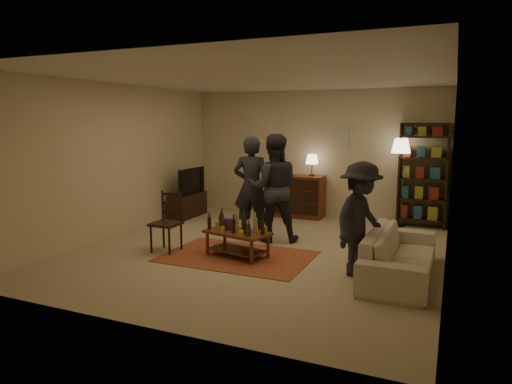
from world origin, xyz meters
The scene contains 13 objects.
floor centered at (0.00, 0.00, 0.00)m, with size 6.00×6.00×0.00m, color #C6B793.
room_shell centered at (-0.65, 2.98, 1.81)m, with size 6.00×6.00×6.00m.
rug centered at (-0.16, -0.46, 0.01)m, with size 2.20×1.50×0.01m, color maroon.
coffee_table centered at (-0.17, -0.46, 0.37)m, with size 1.07×0.74×0.74m.
dining_chair centered at (-1.32, -0.59, 0.50)m, with size 0.42×0.42×0.96m.
tv_stand centered at (-2.44, 1.80, 0.38)m, with size 0.40×1.00×1.06m.
dresser centered at (-0.19, 2.71, 0.48)m, with size 1.00×0.50×1.36m.
bookshelf centered at (2.25, 2.78, 1.03)m, with size 0.90×0.34×2.02m.
floor_lamp centered at (1.83, 2.65, 1.46)m, with size 0.36×0.36×1.72m.
sofa centered at (2.20, -0.40, 0.30)m, with size 2.08×0.81×0.61m, color beige.
person_left centered at (-0.45, 0.71, 0.90)m, with size 0.66×0.43×1.80m, color #25252D.
person_right centered at (-0.01, 0.65, 0.92)m, with size 0.89×0.70×1.84m, color #2A2B32.
person_by_sofa centered at (1.70, -0.59, 0.76)m, with size 0.99×0.57×1.53m, color #24242B.
Camera 1 is at (2.78, -6.51, 2.04)m, focal length 32.00 mm.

